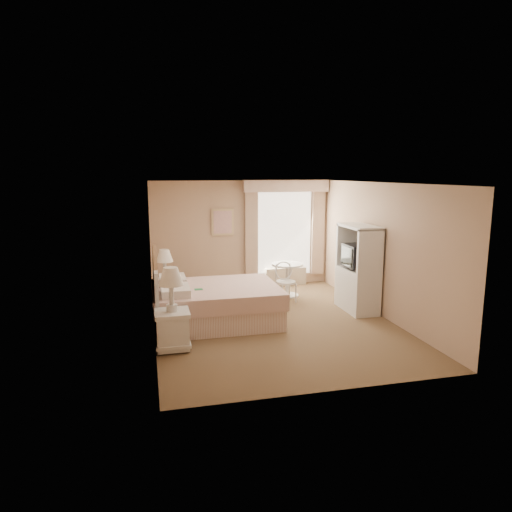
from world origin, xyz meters
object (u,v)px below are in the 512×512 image
object	(u,v)px
round_table	(287,274)
armoire	(358,275)
bed	(210,302)
nightstand_far	(165,285)
cafe_chair	(285,279)
nightstand_near	(172,319)

from	to	relation	value
round_table	armoire	world-z (taller)	armoire
bed	nightstand_far	size ratio (longest dim) A/B	1.96
nightstand_far	round_table	distance (m)	2.63
bed	armoire	world-z (taller)	armoire
bed	armoire	size ratio (longest dim) A/B	1.33
round_table	armoire	bearing A→B (deg)	-52.41
armoire	cafe_chair	bearing A→B (deg)	141.40
nightstand_near	round_table	bearing A→B (deg)	43.93
bed	round_table	size ratio (longest dim) A/B	3.09
nightstand_far	cafe_chair	world-z (taller)	nightstand_far
bed	round_table	bearing A→B (deg)	36.35
cafe_chair	armoire	distance (m)	1.54
nightstand_far	armoire	size ratio (longest dim) A/B	0.68
nightstand_near	round_table	xyz separation A→B (m)	(2.63, 2.53, 0.01)
nightstand_far	cafe_chair	bearing A→B (deg)	-5.31
round_table	armoire	distance (m)	1.69
bed	cafe_chair	size ratio (longest dim) A/B	2.67
armoire	bed	bearing A→B (deg)	-178.66
nightstand_far	round_table	world-z (taller)	nightstand_far
bed	nightstand_far	distance (m)	1.45
armoire	round_table	bearing A→B (deg)	127.59
cafe_chair	round_table	bearing A→B (deg)	58.22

